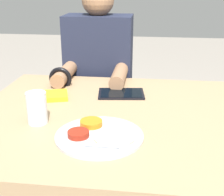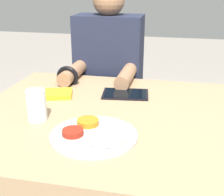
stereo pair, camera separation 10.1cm
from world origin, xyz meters
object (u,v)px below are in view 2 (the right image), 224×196
at_px(red_notebook, 54,94).
at_px(person_diner, 109,98).
at_px(drinking_glass, 36,105).
at_px(tablet_device, 125,94).
at_px(thali_tray, 93,134).

height_order(red_notebook, person_diner, person_diner).
distance_m(red_notebook, person_diner, 0.52).
bearing_deg(red_notebook, drinking_glass, -81.29).
height_order(tablet_device, person_diner, person_diner).
distance_m(person_diner, drinking_glass, 0.75).
xyz_separation_m(thali_tray, person_diner, (-0.13, 0.79, -0.18)).
height_order(tablet_device, drinking_glass, drinking_glass).
distance_m(tablet_device, person_diner, 0.45).
relative_size(thali_tray, tablet_device, 1.33).
bearing_deg(thali_tray, person_diner, 99.31).
bearing_deg(tablet_device, person_diner, 113.13).
xyz_separation_m(thali_tray, red_notebook, (-0.27, 0.32, 0.00)).
xyz_separation_m(red_notebook, person_diner, (0.14, 0.47, -0.18)).
bearing_deg(red_notebook, tablet_device, 15.13).
relative_size(red_notebook, tablet_device, 0.85).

